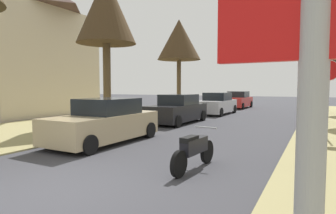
# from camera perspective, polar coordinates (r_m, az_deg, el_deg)

# --- Properties ---
(ground_plane) EXTENTS (120.00, 120.00, 0.00)m
(ground_plane) POSITION_cam_1_polar(r_m,az_deg,el_deg) (6.06, -22.99, -15.48)
(ground_plane) COLOR #38383D
(stop_sign_far) EXTENTS (0.81, 0.38, 2.96)m
(stop_sign_far) POSITION_cam_1_polar(r_m,az_deg,el_deg) (12.52, 29.07, 4.43)
(stop_sign_far) COLOR #9EA0A5
(stop_sign_far) RESTS_ON grass_verge_right
(street_tree_left_mid_a) EXTENTS (3.01, 3.01, 7.62)m
(street_tree_left_mid_a) POSITION_cam_1_polar(r_m,az_deg,el_deg) (15.63, -12.18, 18.22)
(street_tree_left_mid_a) COLOR brown
(street_tree_left_mid_a) RESTS_ON grass_verge_left
(street_tree_left_mid_b) EXTENTS (3.27, 3.27, 7.03)m
(street_tree_left_mid_b) POSITION_cam_1_polar(r_m,az_deg,el_deg) (22.35, 2.19, 13.09)
(street_tree_left_mid_b) COLOR brown
(street_tree_left_mid_b) RESTS_ON grass_verge_left
(parked_sedan_tan) EXTENTS (2.02, 4.43, 1.57)m
(parked_sedan_tan) POSITION_cam_1_polar(r_m,az_deg,el_deg) (10.53, -12.39, -2.99)
(parked_sedan_tan) COLOR tan
(parked_sedan_tan) RESTS_ON ground
(parked_sedan_black) EXTENTS (2.02, 4.43, 1.57)m
(parked_sedan_black) POSITION_cam_1_polar(r_m,az_deg,el_deg) (15.96, 1.86, -0.55)
(parked_sedan_black) COLOR black
(parked_sedan_black) RESTS_ON ground
(parked_sedan_silver) EXTENTS (2.02, 4.43, 1.57)m
(parked_sedan_silver) POSITION_cam_1_polar(r_m,az_deg,el_deg) (21.42, 9.61, 0.55)
(parked_sedan_silver) COLOR #BCBCC1
(parked_sedan_silver) RESTS_ON ground
(parked_sedan_red) EXTENTS (2.02, 4.43, 1.57)m
(parked_sedan_red) POSITION_cam_1_polar(r_m,az_deg,el_deg) (28.05, 13.69, 1.29)
(parked_sedan_red) COLOR red
(parked_sedan_red) RESTS_ON ground
(parked_motorcycle) EXTENTS (0.60, 2.05, 0.97)m
(parked_motorcycle) POSITION_cam_1_polar(r_m,az_deg,el_deg) (6.99, 5.16, -8.44)
(parked_motorcycle) COLOR black
(parked_motorcycle) RESTS_ON ground
(house_backdrop_left) EXTENTS (6.79, 8.67, 9.87)m
(house_backdrop_left) POSITION_cam_1_polar(r_m,az_deg,el_deg) (23.07, -26.29, 11.31)
(house_backdrop_left) COLOR beige
(house_backdrop_left) RESTS_ON ground
(curbside_mailbox) EXTENTS (0.22, 0.44, 1.27)m
(curbside_mailbox) POSITION_cam_1_polar(r_m,az_deg,el_deg) (7.55, 26.38, -3.49)
(curbside_mailbox) COLOR brown
(curbside_mailbox) RESTS_ON grass_verge_right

